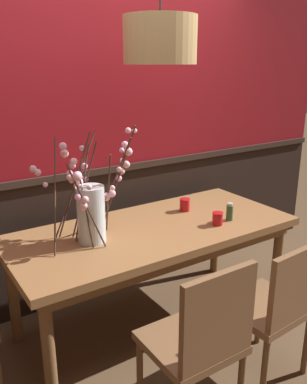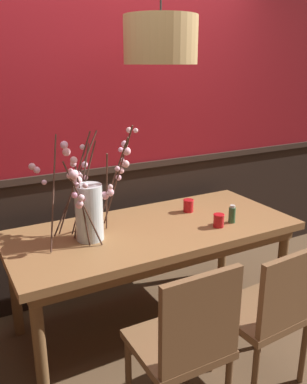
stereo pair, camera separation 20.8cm
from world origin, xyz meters
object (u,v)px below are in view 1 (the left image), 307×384
chair_near_side_left (200,339)px  candle_holder_nearer_center (185,205)px  pendant_lamp (160,40)px  condiment_bottle (230,212)px  chair_far_side_right (127,214)px  candle_holder_nearer_edge (218,218)px  vase_with_blossoms (90,208)px  dining_table (153,239)px  chair_far_side_left (71,228)px  chair_near_side_right (276,304)px

chair_near_side_left → candle_holder_nearer_center: bearing=56.3°
pendant_lamp → condiment_bottle: bearing=-23.5°
chair_far_side_right → candle_holder_nearer_edge: size_ratio=9.93×
chair_far_side_right → vase_with_blossoms: size_ratio=1.25×
condiment_bottle → chair_far_side_right: bearing=102.7°
chair_far_side_right → chair_near_side_left: 1.83m
chair_far_side_right → dining_table: bearing=-108.1°
chair_far_side_right → candle_holder_nearer_edge: (0.11, -1.08, 0.28)m
dining_table → vase_with_blossoms: vase_with_blossoms is taller
pendant_lamp → candle_holder_nearer_center: bearing=21.8°
candle_holder_nearer_center → candle_holder_nearer_edge: 0.35m
chair_far_side_left → chair_near_side_right: bearing=-72.1°
vase_with_blossoms → pendant_lamp: pendant_lamp is taller
dining_table → vase_with_blossoms: 0.53m
chair_far_side_right → vase_with_blossoms: 1.19m
chair_far_side_left → chair_far_side_right: size_ratio=1.02×
chair_near_side_left → candle_holder_nearer_edge: 0.99m
candle_holder_nearer_center → chair_far_side_left: bearing=131.9°
chair_near_side_left → condiment_bottle: 1.10m
condiment_bottle → dining_table: bearing=160.1°
condiment_bottle → pendant_lamp: (-0.47, 0.20, 1.14)m
dining_table → condiment_bottle: size_ratio=15.32×
chair_near_side_right → vase_with_blossoms: size_ratio=1.24×
pendant_lamp → chair_near_side_right: bearing=-75.2°
candle_holder_nearer_center → candle_holder_nearer_edge: bearing=-87.1°
chair_far_side_left → condiment_bottle: (0.78, -1.04, 0.30)m
chair_near_side_right → candle_holder_nearer_edge: (0.11, 0.64, 0.29)m
chair_far_side_left → pendant_lamp: bearing=-69.2°
dining_table → chair_near_side_right: bearing=-71.4°
candle_holder_nearer_edge → chair_near_side_left: bearing=-136.2°
vase_with_blossoms → candle_holder_nearer_edge: 0.88m
chair_far_side_right → chair_near_side_right: chair_far_side_right is taller
chair_near_side_left → candle_holder_nearer_edge: (0.69, 0.66, 0.27)m
vase_with_blossoms → candle_holder_nearer_center: size_ratio=7.61×
chair_near_side_right → chair_far_side_left: bearing=107.9°
chair_far_side_right → candle_holder_nearer_center: (0.09, -0.73, 0.28)m
candle_holder_nearer_center → pendant_lamp: bearing=-158.2°
dining_table → chair_far_side_left: size_ratio=2.12×
candle_holder_nearer_center → condiment_bottle: condiment_bottle is taller
candle_holder_nearer_center → dining_table: bearing=-159.4°
chair_far_side_right → chair_near_side_right: bearing=-90.0°
chair_far_side_left → vase_with_blossoms: bearing=-102.2°
chair_near_side_right → pendant_lamp: size_ratio=1.00×
chair_near_side_right → condiment_bottle: bearing=69.9°
chair_near_side_right → pendant_lamp: (-0.23, 0.85, 1.44)m
candle_holder_nearer_center → chair_far_side_right: bearing=97.2°
chair_near_side_left → pendant_lamp: size_ratio=1.07×
chair_near_side_left → chair_far_side_right: bearing=71.5°
vase_with_blossoms → condiment_bottle: bearing=-13.3°
vase_with_blossoms → condiment_bottle: size_ratio=5.64×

